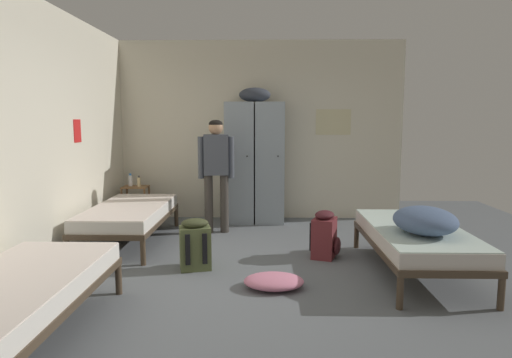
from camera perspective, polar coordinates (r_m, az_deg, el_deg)
name	(u,v)px	position (r m, az deg, el deg)	size (l,w,h in m)	color
ground_plane	(255,272)	(4.82, -0.07, -11.68)	(8.53, 8.53, 0.00)	slate
room_backdrop	(164,133)	(5.94, -11.55, 5.67)	(4.53, 5.39, 2.82)	beige
locker_bank	(255,160)	(6.97, -0.15, 2.42)	(0.90, 0.55, 2.07)	#8C99A3
shelf_unit	(136,201)	(7.22, -14.95, -2.65)	(0.38, 0.30, 0.57)	brown
bed_left_rear	(129,214)	(6.06, -15.71, -4.25)	(0.90, 1.90, 0.49)	#473828
bed_right	(416,237)	(4.97, 19.53, -6.95)	(0.90, 1.90, 0.49)	#473828
bed_left_front	(16,292)	(3.69, -28.09, -12.44)	(0.90, 1.90, 0.49)	#473828
bedding_heap	(425,220)	(4.67, 20.59, -4.92)	(0.59, 0.72, 0.26)	slate
person_traveler	(216,165)	(6.31, -5.06, 1.75)	(0.50, 0.24, 1.59)	#3D3833
water_bottle	(130,180)	(7.22, -15.60, -0.16)	(0.06, 0.06, 0.20)	white
lotion_bottle	(139,182)	(7.12, -14.58, -0.34)	(0.05, 0.05, 0.17)	beige
backpack_olive	(195,245)	(4.90, -7.71, -8.25)	(0.37, 0.38, 0.55)	#566038
backpack_maroon	(325,235)	(5.30, 8.73, -7.06)	(0.39, 0.38, 0.55)	maroon
clothes_pile_pink	(274,281)	(4.38, 2.26, -12.79)	(0.57, 0.42, 0.13)	pink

